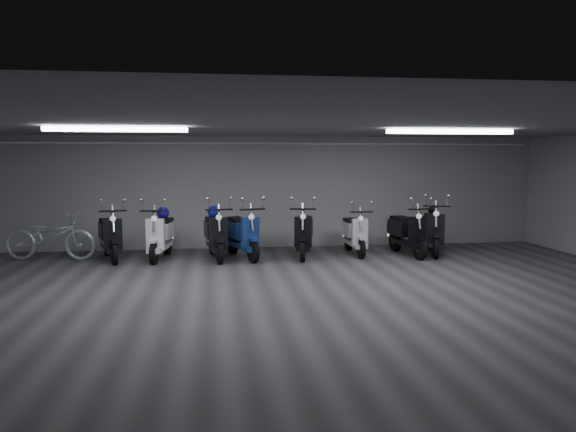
{
  "coord_description": "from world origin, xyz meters",
  "views": [
    {
      "loc": [
        -1.34,
        -8.8,
        2.23
      ],
      "look_at": [
        0.16,
        2.5,
        1.05
      ],
      "focal_mm": 34.28,
      "sensor_mm": 36.0,
      "label": 1
    }
  ],
  "objects": [
    {
      "name": "floor",
      "position": [
        0.0,
        0.0,
        -0.01
      ],
      "size": [
        14.0,
        10.0,
        0.01
      ],
      "primitive_type": "cube",
      "color": "#3B3B3E",
      "rests_on": "ground"
    },
    {
      "name": "scooter_5",
      "position": [
        0.67,
        3.49,
        0.72
      ],
      "size": [
        1.03,
        2.02,
        1.43
      ],
      "primitive_type": null,
      "rotation": [
        0.0,
        0.0,
        -0.21
      ],
      "color": "black",
      "rests_on": "floor"
    },
    {
      "name": "scooter_4",
      "position": [
        -0.75,
        3.49,
        0.72
      ],
      "size": [
        1.23,
        2.04,
        1.44
      ],
      "primitive_type": null,
      "rotation": [
        0.0,
        0.0,
        0.32
      ],
      "color": "navy",
      "rests_on": "floor"
    },
    {
      "name": "front_wall",
      "position": [
        0.0,
        -5.0,
        1.4
      ],
      "size": [
        14.0,
        0.01,
        2.8
      ],
      "primitive_type": "cube",
      "color": "#959598",
      "rests_on": "ground"
    },
    {
      "name": "ceiling",
      "position": [
        0.0,
        0.0,
        2.8
      ],
      "size": [
        14.0,
        10.0,
        0.01
      ],
      "primitive_type": "cube",
      "color": "slate",
      "rests_on": "ground"
    },
    {
      "name": "scooter_7",
      "position": [
        3.07,
        3.34,
        0.71
      ],
      "size": [
        0.85,
        1.96,
        1.41
      ],
      "primitive_type": null,
      "rotation": [
        0.0,
        0.0,
        0.12
      ],
      "color": "black",
      "rests_on": "floor"
    },
    {
      "name": "helmet_2",
      "position": [
        3.84,
        3.74,
        1.03
      ],
      "size": [
        0.23,
        0.23,
        0.23
      ],
      "primitive_type": "sphere",
      "color": "black",
      "rests_on": "scooter_8"
    },
    {
      "name": "scooter_0",
      "position": [
        -3.66,
        3.67,
        0.71
      ],
      "size": [
        1.17,
        2.01,
        1.42
      ],
      "primitive_type": null,
      "rotation": [
        0.0,
        0.0,
        0.3
      ],
      "color": "black",
      "rests_on": "floor"
    },
    {
      "name": "scooter_8",
      "position": [
        3.76,
        3.48,
        0.73
      ],
      "size": [
        1.21,
        2.08,
        1.47
      ],
      "primitive_type": null,
      "rotation": [
        0.0,
        0.0,
        -0.3
      ],
      "color": "black",
      "rests_on": "floor"
    },
    {
      "name": "helmet_1",
      "position": [
        -2.52,
        3.87,
        1.02
      ],
      "size": [
        0.28,
        0.28,
        0.28
      ],
      "primitive_type": "sphere",
      "color": "#180C8B",
      "rests_on": "scooter_2"
    },
    {
      "name": "back_wall",
      "position": [
        0.0,
        5.0,
        1.4
      ],
      "size": [
        14.0,
        0.01,
        2.8
      ],
      "primitive_type": "cube",
      "color": "#959598",
      "rests_on": "ground"
    },
    {
      "name": "scooter_3",
      "position": [
        -1.34,
        3.48,
        0.72
      ],
      "size": [
        0.89,
        2.01,
        1.45
      ],
      "primitive_type": null,
      "rotation": [
        0.0,
        0.0,
        0.13
      ],
      "color": "black",
      "rests_on": "floor"
    },
    {
      "name": "helmet_0",
      "position": [
        -1.37,
        3.75,
        1.04
      ],
      "size": [
        0.28,
        0.28,
        0.28
      ],
      "primitive_type": "sphere",
      "color": "#0C178E",
      "rests_on": "scooter_3"
    },
    {
      "name": "fluor_strip_left",
      "position": [
        -3.0,
        1.0,
        2.74
      ],
      "size": [
        2.4,
        0.18,
        0.08
      ],
      "primitive_type": "cube",
      "color": "white",
      "rests_on": "ceiling"
    },
    {
      "name": "scooter_2",
      "position": [
        -2.56,
        3.61,
        0.71
      ],
      "size": [
        0.89,
        1.98,
        1.42
      ],
      "primitive_type": null,
      "rotation": [
        0.0,
        0.0,
        -0.14
      ],
      "color": "white",
      "rests_on": "floor"
    },
    {
      "name": "conduit",
      "position": [
        0.0,
        4.92,
        2.62
      ],
      "size": [
        13.6,
        0.05,
        0.05
      ],
      "primitive_type": "cylinder",
      "rotation": [
        0.0,
        1.57,
        0.0
      ],
      "color": "white",
      "rests_on": "back_wall"
    },
    {
      "name": "scooter_6",
      "position": [
        1.9,
        3.65,
        0.66
      ],
      "size": [
        0.6,
        1.77,
        1.31
      ],
      "primitive_type": null,
      "rotation": [
        0.0,
        0.0,
        0.01
      ],
      "color": "silver",
      "rests_on": "floor"
    },
    {
      "name": "bicycle",
      "position": [
        -4.97,
        3.83,
        0.65
      ],
      "size": [
        2.09,
        0.99,
        1.3
      ],
      "primitive_type": "imported",
      "rotation": [
        0.0,
        0.0,
        1.42
      ],
      "color": "silver",
      "rests_on": "floor"
    },
    {
      "name": "fluor_strip_right",
      "position": [
        3.0,
        1.0,
        2.74
      ],
      "size": [
        2.4,
        0.18,
        0.08
      ],
      "primitive_type": "cube",
      "color": "white",
      "rests_on": "ceiling"
    }
  ]
}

